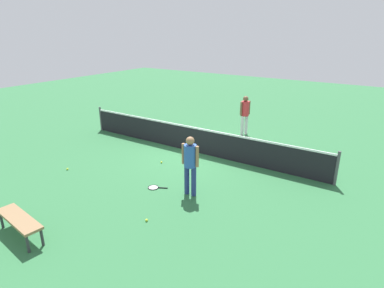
{
  "coord_description": "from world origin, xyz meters",
  "views": [
    {
      "loc": [
        6.16,
        -9.47,
        4.38
      ],
      "look_at": [
        0.87,
        -1.41,
        0.9
      ],
      "focal_mm": 30.04,
      "sensor_mm": 36.0,
      "label": 1
    }
  ],
  "objects_px": {
    "tennis_ball_near_player": "(67,169)",
    "player_far_side": "(245,112)",
    "tennis_ball_midcourt": "(147,220)",
    "player_near_side": "(190,161)",
    "tennis_racket_far_player": "(249,139)",
    "tennis_ball_by_net": "(161,162)",
    "tennis_racket_near_player": "(154,187)",
    "courtside_bench": "(19,220)"
  },
  "relations": [
    {
      "from": "tennis_ball_near_player",
      "to": "tennis_ball_midcourt",
      "type": "bearing_deg",
      "value": -11.57
    },
    {
      "from": "tennis_ball_midcourt",
      "to": "tennis_racket_near_player",
      "type": "bearing_deg",
      "value": 123.62
    },
    {
      "from": "tennis_ball_by_net",
      "to": "tennis_racket_far_player",
      "type": "bearing_deg",
      "value": 68.98
    },
    {
      "from": "tennis_ball_midcourt",
      "to": "tennis_racket_far_player",
      "type": "bearing_deg",
      "value": 93.31
    },
    {
      "from": "tennis_racket_near_player",
      "to": "tennis_racket_far_player",
      "type": "bearing_deg",
      "value": 84.26
    },
    {
      "from": "tennis_ball_by_net",
      "to": "tennis_ball_midcourt",
      "type": "xyz_separation_m",
      "value": [
        1.92,
        -2.99,
        0.0
      ]
    },
    {
      "from": "player_near_side",
      "to": "tennis_racket_far_player",
      "type": "relative_size",
      "value": 2.8
    },
    {
      "from": "tennis_ball_midcourt",
      "to": "tennis_ball_near_player",
      "type": "bearing_deg",
      "value": 168.43
    },
    {
      "from": "tennis_ball_near_player",
      "to": "tennis_ball_midcourt",
      "type": "relative_size",
      "value": 1.0
    },
    {
      "from": "tennis_racket_far_player",
      "to": "tennis_ball_by_net",
      "type": "relative_size",
      "value": 9.2
    },
    {
      "from": "tennis_racket_near_player",
      "to": "courtside_bench",
      "type": "relative_size",
      "value": 0.39
    },
    {
      "from": "player_near_side",
      "to": "tennis_ball_by_net",
      "type": "distance_m",
      "value": 2.62
    },
    {
      "from": "tennis_ball_midcourt",
      "to": "courtside_bench",
      "type": "xyz_separation_m",
      "value": [
        -1.94,
        -1.97,
        0.38
      ]
    },
    {
      "from": "player_far_side",
      "to": "tennis_ball_midcourt",
      "type": "relative_size",
      "value": 25.76
    },
    {
      "from": "player_far_side",
      "to": "tennis_racket_far_player",
      "type": "distance_m",
      "value": 1.24
    },
    {
      "from": "courtside_bench",
      "to": "tennis_ball_near_player",
      "type": "bearing_deg",
      "value": 128.07
    },
    {
      "from": "tennis_racket_far_player",
      "to": "tennis_ball_by_net",
      "type": "xyz_separation_m",
      "value": [
        -1.52,
        -3.95,
        0.02
      ]
    },
    {
      "from": "tennis_racket_near_player",
      "to": "tennis_ball_midcourt",
      "type": "xyz_separation_m",
      "value": [
        0.96,
        -1.44,
        0.02
      ]
    },
    {
      "from": "player_far_side",
      "to": "tennis_racket_near_player",
      "type": "distance_m",
      "value": 6.13
    },
    {
      "from": "tennis_ball_by_net",
      "to": "tennis_ball_midcourt",
      "type": "height_order",
      "value": "same"
    },
    {
      "from": "tennis_racket_far_player",
      "to": "tennis_racket_near_player",
      "type": "bearing_deg",
      "value": -95.74
    },
    {
      "from": "player_near_side",
      "to": "courtside_bench",
      "type": "distance_m",
      "value": 4.26
    },
    {
      "from": "tennis_racket_near_player",
      "to": "tennis_ball_near_player",
      "type": "xyz_separation_m",
      "value": [
        -3.19,
        -0.59,
        0.02
      ]
    },
    {
      "from": "player_far_side",
      "to": "tennis_racket_near_player",
      "type": "relative_size",
      "value": 2.84
    },
    {
      "from": "tennis_ball_by_net",
      "to": "tennis_racket_near_player",
      "type": "bearing_deg",
      "value": -58.19
    },
    {
      "from": "player_near_side",
      "to": "tennis_ball_midcourt",
      "type": "height_order",
      "value": "player_near_side"
    },
    {
      "from": "tennis_racket_far_player",
      "to": "tennis_ball_near_player",
      "type": "relative_size",
      "value": 9.2
    },
    {
      "from": "player_near_side",
      "to": "tennis_racket_near_player",
      "type": "distance_m",
      "value": 1.5
    },
    {
      "from": "tennis_racket_near_player",
      "to": "tennis_ball_near_player",
      "type": "bearing_deg",
      "value": -169.54
    },
    {
      "from": "player_far_side",
      "to": "tennis_ball_near_player",
      "type": "height_order",
      "value": "player_far_side"
    },
    {
      "from": "player_near_side",
      "to": "tennis_ball_midcourt",
      "type": "relative_size",
      "value": 25.76
    },
    {
      "from": "player_far_side",
      "to": "tennis_ball_midcourt",
      "type": "distance_m",
      "value": 7.6
    },
    {
      "from": "tennis_ball_near_player",
      "to": "player_near_side",
      "type": "bearing_deg",
      "value": 11.28
    },
    {
      "from": "tennis_racket_near_player",
      "to": "courtside_bench",
      "type": "xyz_separation_m",
      "value": [
        -0.98,
        -3.41,
        0.4
      ]
    },
    {
      "from": "player_near_side",
      "to": "tennis_racket_far_player",
      "type": "xyz_separation_m",
      "value": [
        -0.53,
        5.25,
        -1.0
      ]
    },
    {
      "from": "tennis_racket_far_player",
      "to": "tennis_ball_midcourt",
      "type": "xyz_separation_m",
      "value": [
        0.4,
        -6.95,
        0.02
      ]
    },
    {
      "from": "tennis_ball_near_player",
      "to": "player_far_side",
      "type": "bearing_deg",
      "value": 63.91
    },
    {
      "from": "player_near_side",
      "to": "tennis_ball_midcourt",
      "type": "bearing_deg",
      "value": -94.45
    },
    {
      "from": "player_near_side",
      "to": "tennis_racket_far_player",
      "type": "bearing_deg",
      "value": 95.81
    },
    {
      "from": "tennis_racket_near_player",
      "to": "player_near_side",
      "type": "bearing_deg",
      "value": 13.63
    },
    {
      "from": "tennis_racket_near_player",
      "to": "tennis_ball_by_net",
      "type": "bearing_deg",
      "value": 121.81
    },
    {
      "from": "tennis_racket_near_player",
      "to": "tennis_ball_near_player",
      "type": "relative_size",
      "value": 9.06
    }
  ]
}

